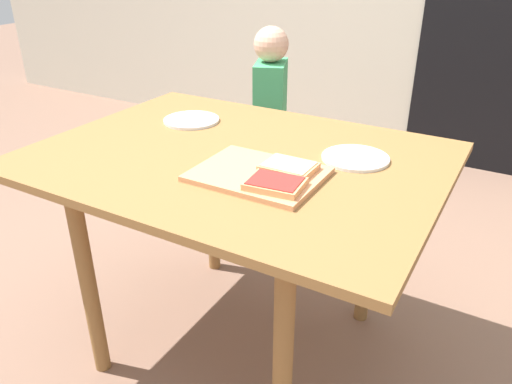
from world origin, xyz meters
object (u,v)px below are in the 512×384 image
plate_white_right (355,158)px  child_left (270,118)px  pizza_slice_near_right (275,184)px  cutting_board (258,174)px  pizza_slice_far_right (289,167)px  plate_white_left (191,120)px  dining_table (237,181)px

plate_white_right → child_left: child_left is taller
pizza_slice_near_right → plate_white_right: pizza_slice_near_right is taller
cutting_board → pizza_slice_far_right: pizza_slice_far_right is taller
plate_white_left → dining_table: bearing=-31.1°
cutting_board → plate_white_right: (0.19, 0.25, -0.00)m
plate_white_right → dining_table: bearing=-156.9°
child_left → pizza_slice_near_right: bearing=-61.2°
cutting_board → plate_white_right: bearing=52.6°
pizza_slice_far_right → child_left: (-0.55, 0.92, -0.21)m
cutting_board → plate_white_left: size_ratio=1.72×
cutting_board → plate_white_right: size_ratio=1.72×
plate_white_right → plate_white_left: bearing=176.1°
dining_table → child_left: child_left is taller
pizza_slice_near_right → pizza_slice_far_right: same height
child_left → plate_white_right: bearing=-46.7°
plate_white_left → child_left: size_ratio=0.20×
cutting_board → child_left: 1.10m
dining_table → pizza_slice_far_right: 0.25m
cutting_board → plate_white_left: 0.54m
plate_white_right → plate_white_left: size_ratio=1.00×
dining_table → plate_white_right: 0.38m
dining_table → pizza_slice_near_right: bearing=-37.3°
pizza_slice_near_right → child_left: 1.20m
pizza_slice_near_right → plate_white_left: size_ratio=0.77×
dining_table → plate_white_right: (0.33, 0.14, 0.10)m
plate_white_left → pizza_slice_far_right: bearing=-25.3°
child_left → cutting_board: bearing=-63.6°
dining_table → plate_white_left: (-0.31, 0.19, 0.10)m
pizza_slice_near_right → dining_table: bearing=142.7°
pizza_slice_far_right → plate_white_left: pizza_slice_far_right is taller
pizza_slice_far_right → plate_white_left: (-0.52, 0.25, -0.02)m
cutting_board → pizza_slice_far_right: bearing=37.0°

